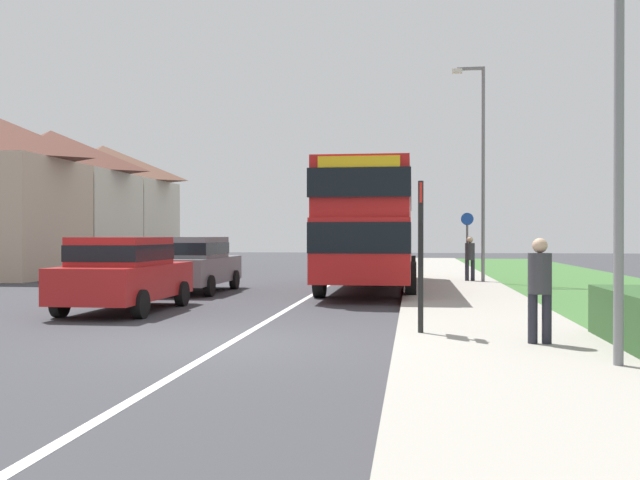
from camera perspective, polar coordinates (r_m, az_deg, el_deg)
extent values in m
plane|color=#38383D|center=(11.31, -7.35, -8.32)|extent=(120.00, 120.00, 0.00)
cube|color=silver|center=(19.10, -1.14, -4.76)|extent=(0.14, 60.00, 0.01)
cube|color=#9E998E|center=(16.93, 12.06, -5.23)|extent=(3.20, 68.00, 0.12)
cube|color=red|center=(22.03, 4.15, -0.64)|extent=(2.50, 10.07, 1.65)
cube|color=red|center=(22.07, 4.15, 3.52)|extent=(2.45, 9.87, 1.55)
cube|color=black|center=(22.03, 4.15, 0.22)|extent=(2.52, 10.12, 0.76)
cube|color=black|center=(22.07, 4.15, 3.72)|extent=(2.52, 10.12, 0.72)
cube|color=gold|center=(17.15, 3.15, 6.10)|extent=(2.00, 0.08, 0.44)
cylinder|color=black|center=(25.27, 1.74, -2.38)|extent=(0.30, 1.00, 1.00)
cylinder|color=black|center=(25.14, 7.42, -2.40)|extent=(0.30, 1.00, 1.00)
cylinder|color=black|center=(19.43, -0.03, -3.20)|extent=(0.30, 1.00, 1.00)
cylinder|color=black|center=(19.26, 7.38, -3.24)|extent=(0.30, 1.00, 1.00)
cube|color=#B21E1E|center=(16.43, -15.50, -3.25)|extent=(1.79, 4.21, 0.75)
cube|color=#B21E1E|center=(16.21, -15.79, -0.87)|extent=(1.58, 2.32, 0.62)
cube|color=black|center=(16.21, -15.79, -0.98)|extent=(1.61, 2.34, 0.35)
cylinder|color=black|center=(18.00, -16.44, -4.14)|extent=(0.20, 0.60, 0.60)
cylinder|color=black|center=(17.37, -11.13, -4.30)|extent=(0.20, 0.60, 0.60)
cylinder|color=black|center=(15.66, -20.34, -4.82)|extent=(0.20, 0.60, 0.60)
cylinder|color=black|center=(14.92, -14.36, -5.06)|extent=(0.20, 0.60, 0.60)
cube|color=slate|center=(21.49, -10.15, -2.40)|extent=(1.79, 4.49, 0.75)
cube|color=slate|center=(21.26, -10.33, -0.59)|extent=(1.57, 2.47, 0.62)
cube|color=black|center=(21.26, -10.33, -0.67)|extent=(1.61, 2.49, 0.34)
cylinder|color=black|center=(23.11, -11.17, -3.14)|extent=(0.20, 0.60, 0.60)
cylinder|color=black|center=(22.61, -6.95, -3.22)|extent=(0.20, 0.60, 0.60)
cylinder|color=black|center=(20.50, -13.67, -3.59)|extent=(0.20, 0.60, 0.60)
cylinder|color=black|center=(19.93, -8.96, -3.70)|extent=(0.20, 0.60, 0.60)
cylinder|color=#23232D|center=(10.84, 16.86, -6.44)|extent=(0.14, 0.14, 0.85)
cylinder|color=#23232D|center=(10.88, 17.91, -6.42)|extent=(0.14, 0.14, 0.85)
cylinder|color=#333338|center=(10.80, 17.39, -2.61)|extent=(0.34, 0.34, 0.60)
sphere|color=tan|center=(10.79, 17.40, -0.43)|extent=(0.22, 0.22, 0.22)
cylinder|color=#23232D|center=(25.26, 11.83, -2.56)|extent=(0.14, 0.14, 0.85)
cylinder|color=#23232D|center=(25.28, 12.28, -2.56)|extent=(0.14, 0.14, 0.85)
cylinder|color=#333338|center=(25.25, 12.06, -0.92)|extent=(0.34, 0.34, 0.60)
sphere|color=tan|center=(25.24, 12.06, 0.01)|extent=(0.22, 0.22, 0.22)
cylinder|color=black|center=(11.59, 8.17, -1.65)|extent=(0.09, 0.09, 2.60)
cube|color=red|center=(11.60, 8.17, 3.79)|extent=(0.04, 0.44, 0.32)
cube|color=black|center=(11.60, 8.17, -0.41)|extent=(0.06, 0.52, 0.68)
cylinder|color=slate|center=(25.47, 11.85, -1.13)|extent=(0.08, 0.08, 2.10)
cylinder|color=blue|center=(25.46, 11.85, 1.68)|extent=(0.44, 0.03, 0.44)
cylinder|color=slate|center=(9.66, 23.09, 15.56)|extent=(0.12, 0.12, 8.49)
cylinder|color=slate|center=(25.05, 13.09, 5.08)|extent=(0.12, 0.12, 7.55)
cube|color=slate|center=(25.59, 12.07, 13.43)|extent=(0.90, 0.10, 0.10)
cube|color=silver|center=(25.55, 11.04, 13.30)|extent=(0.36, 0.20, 0.14)
cube|color=beige|center=(36.55, -20.98, 1.39)|extent=(7.14, 5.64, 4.78)
pyramid|color=brown|center=(36.77, -20.99, 6.72)|extent=(7.14, 5.64, 2.05)
cube|color=beige|center=(41.69, -17.20, 1.27)|extent=(7.14, 5.64, 4.78)
pyramid|color=brown|center=(41.89, -17.21, 5.94)|extent=(7.14, 5.64, 2.05)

